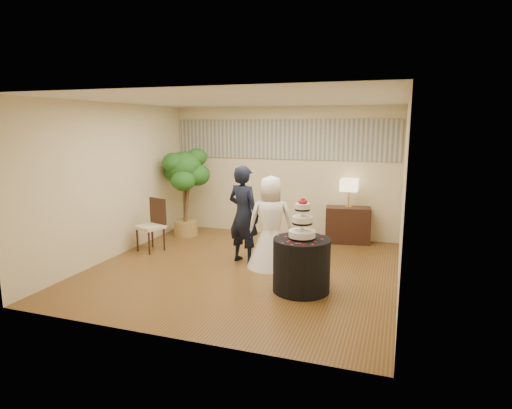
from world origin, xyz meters
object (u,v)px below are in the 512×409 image
(console, at_px, (348,225))
(ficus_tree, at_px, (185,192))
(side_chair, at_px, (150,225))
(cake_table, at_px, (301,265))
(table_lamp, at_px, (349,193))
(groom, at_px, (244,215))
(bride, at_px, (271,222))
(wedding_cake, at_px, (302,218))

(console, xyz_separation_m, ficus_tree, (-3.44, -0.55, 0.60))
(console, bearing_deg, side_chair, -161.40)
(cake_table, relative_size, table_lamp, 1.44)
(groom, bearing_deg, bride, -170.16)
(table_lamp, bearing_deg, bride, -118.69)
(console, relative_size, ficus_tree, 0.46)
(wedding_cake, bearing_deg, bride, 129.51)
(console, distance_m, table_lamp, 0.66)
(groom, distance_m, cake_table, 1.67)
(table_lamp, bearing_deg, wedding_cake, -96.46)
(console, xyz_separation_m, table_lamp, (0.00, 0.00, 0.66))
(cake_table, relative_size, console, 0.93)
(cake_table, distance_m, wedding_cake, 0.70)
(groom, bearing_deg, cake_table, 160.64)
(ficus_tree, bearing_deg, side_chair, -94.08)
(groom, distance_m, bride, 0.53)
(bride, xyz_separation_m, wedding_cake, (0.74, -0.90, 0.30))
(bride, xyz_separation_m, side_chair, (-2.47, 0.13, -0.28))
(side_chair, bearing_deg, table_lamp, 46.49)
(cake_table, distance_m, console, 2.87)
(bride, distance_m, console, 2.26)
(ficus_tree, bearing_deg, groom, -35.49)
(ficus_tree, bearing_deg, bride, -30.50)
(console, height_order, table_lamp, table_lamp)
(cake_table, distance_m, ficus_tree, 3.92)
(groom, height_order, table_lamp, groom)
(cake_table, xyz_separation_m, console, (0.32, 2.85, -0.02))
(groom, height_order, bride, groom)
(ficus_tree, bearing_deg, wedding_cake, -36.42)
(bride, bearing_deg, ficus_tree, -49.12)
(table_lamp, bearing_deg, cake_table, -96.46)
(groom, xyz_separation_m, console, (1.59, 1.87, -0.49))
(console, bearing_deg, table_lamp, 0.00)
(table_lamp, distance_m, ficus_tree, 3.49)
(table_lamp, relative_size, side_chair, 0.57)
(groom, distance_m, side_chair, 1.98)
(table_lamp, height_order, side_chair, table_lamp)
(groom, xyz_separation_m, bride, (0.52, -0.08, -0.07))
(console, bearing_deg, bride, -127.29)
(wedding_cake, bearing_deg, ficus_tree, 143.58)
(table_lamp, xyz_separation_m, side_chair, (-3.53, -1.82, -0.53))
(bride, relative_size, table_lamp, 2.72)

